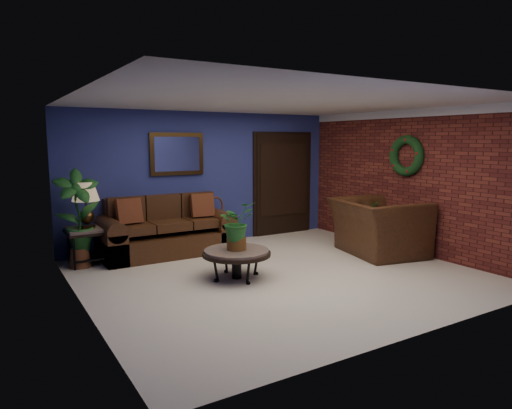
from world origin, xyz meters
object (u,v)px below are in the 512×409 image
side_chair (219,218)px  armchair (378,227)px  coffee_table (237,254)px  sofa (166,235)px  table_lamp (86,199)px  end_table (88,236)px

side_chair → armchair: size_ratio=0.63×
coffee_table → side_chair: bearing=70.5°
sofa → coffee_table: 1.96m
sofa → side_chair: 1.06m
table_lamp → side_chair: (2.36, 0.07, -0.52)m
coffee_table → armchair: bearing=-0.6°
sofa → side_chair: (1.05, 0.03, 0.19)m
coffee_table → armchair: size_ratio=0.67×
sofa → coffee_table: size_ratio=2.30×
end_table → coffee_table: bearing=-48.7°
end_table → table_lamp: size_ratio=0.92×
end_table → side_chair: bearing=1.6°
coffee_table → table_lamp: 2.61m
sofa → table_lamp: table_lamp is taller
end_table → table_lamp: bearing=-45.0°
sofa → coffee_table: (0.35, -1.93, 0.03)m
coffee_table → end_table: bearing=131.3°
coffee_table → end_table: size_ratio=1.51×
end_table → armchair: bearing=-23.4°
coffee_table → table_lamp: size_ratio=1.40×
table_lamp → side_chair: table_lamp is taller
sofa → side_chair: size_ratio=2.45×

